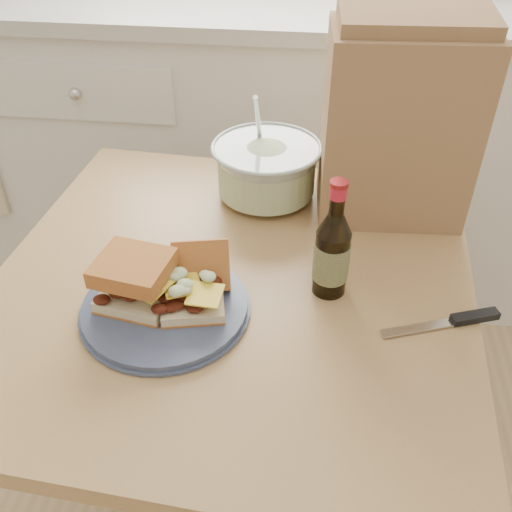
# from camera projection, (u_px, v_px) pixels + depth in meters

# --- Properties ---
(cabinet_run) EXTENTS (2.50, 0.64, 0.94)m
(cabinet_run) POSITION_uv_depth(u_px,v_px,m) (267.00, 143.00, 1.93)
(cabinet_run) COLOR silver
(cabinet_run) RESTS_ON ground
(dining_table) EXTENTS (0.90, 0.90, 0.71)m
(dining_table) POSITION_uv_depth(u_px,v_px,m) (233.00, 320.00, 1.08)
(dining_table) COLOR tan
(dining_table) RESTS_ON ground
(plate) EXTENTS (0.27, 0.27, 0.02)m
(plate) POSITION_uv_depth(u_px,v_px,m) (165.00, 308.00, 0.95)
(plate) COLOR #414B69
(plate) RESTS_ON dining_table
(sandwich_left) EXTENTS (0.13, 0.12, 0.08)m
(sandwich_left) POSITION_uv_depth(u_px,v_px,m) (135.00, 280.00, 0.92)
(sandwich_left) COLOR beige
(sandwich_left) RESTS_ON plate
(sandwich_right) EXTENTS (0.12, 0.16, 0.09)m
(sandwich_right) POSITION_uv_depth(u_px,v_px,m) (195.00, 286.00, 0.93)
(sandwich_right) COLOR beige
(sandwich_right) RESTS_ON plate
(coleslaw_bowl) EXTENTS (0.23, 0.23, 0.23)m
(coleslaw_bowl) POSITION_uv_depth(u_px,v_px,m) (266.00, 172.00, 1.20)
(coleslaw_bowl) COLOR #B1BFBA
(coleslaw_bowl) RESTS_ON dining_table
(beer_bottle) EXTENTS (0.06, 0.06, 0.22)m
(beer_bottle) POSITION_uv_depth(u_px,v_px,m) (332.00, 252.00, 0.95)
(beer_bottle) COLOR black
(beer_bottle) RESTS_ON dining_table
(knife) EXTENTS (0.20, 0.09, 0.01)m
(knife) POSITION_uv_depth(u_px,v_px,m) (461.00, 320.00, 0.93)
(knife) COLOR silver
(knife) RESTS_ON dining_table
(paper_bag) EXTENTS (0.29, 0.20, 0.37)m
(paper_bag) POSITION_uv_depth(u_px,v_px,m) (398.00, 127.00, 1.09)
(paper_bag) COLOR #9C7A4B
(paper_bag) RESTS_ON dining_table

